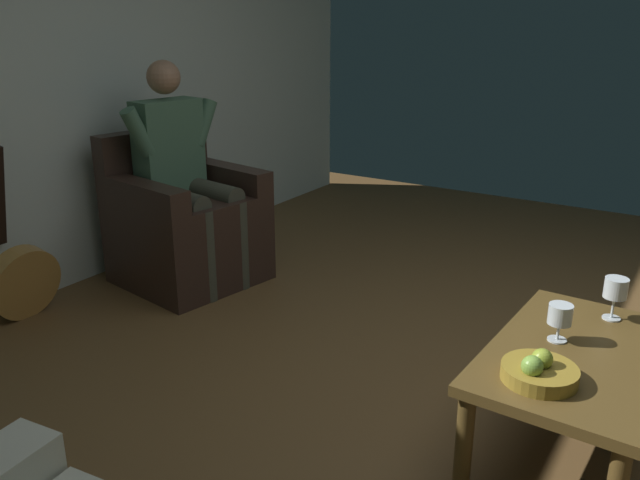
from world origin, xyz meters
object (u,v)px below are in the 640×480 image
at_px(person_seated, 183,167).
at_px(coffee_table, 577,366).
at_px(fruit_bowl, 539,371).
at_px(wine_glass_near, 560,317).
at_px(wine_glass_far, 616,290).
at_px(guitar, 21,276).
at_px(armchair, 185,227).

height_order(person_seated, coffee_table, person_seated).
bearing_deg(fruit_bowl, coffee_table, 165.78).
bearing_deg(wine_glass_near, coffee_table, 64.57).
bearing_deg(wine_glass_far, person_seated, -93.40).
bearing_deg(guitar, wine_glass_near, 99.17).
relative_size(wine_glass_far, fruit_bowl, 0.69).
height_order(armchair, wine_glass_near, armchair).
xyz_separation_m(coffee_table, fruit_bowl, (0.28, -0.07, 0.09)).
bearing_deg(coffee_table, person_seated, -101.69).
xyz_separation_m(guitar, wine_glass_near, (-0.43, 2.64, 0.27)).
distance_m(person_seated, coffee_table, 2.43).
bearing_deg(coffee_table, wine_glass_far, 172.00).
bearing_deg(fruit_bowl, wine_glass_near, -177.07).
bearing_deg(person_seated, wine_glass_near, 88.30).
distance_m(wine_glass_near, wine_glass_far, 0.33).
height_order(person_seated, fruit_bowl, person_seated).
height_order(armchair, person_seated, person_seated).
height_order(wine_glass_near, fruit_bowl, wine_glass_near).
distance_m(armchair, coffee_table, 2.42).
bearing_deg(person_seated, coffee_table, 87.73).
height_order(person_seated, wine_glass_far, person_seated).
xyz_separation_m(person_seated, wine_glass_near, (0.45, 2.27, -0.20)).
relative_size(person_seated, fruit_bowl, 5.27).
relative_size(person_seated, wine_glass_near, 9.09).
relative_size(person_seated, guitar, 1.23).
xyz_separation_m(person_seated, guitar, (0.87, -0.38, -0.47)).
xyz_separation_m(armchair, wine_glass_near, (0.45, 2.29, 0.17)).
xyz_separation_m(wine_glass_far, fruit_bowl, (0.62, -0.12, -0.09)).
bearing_deg(wine_glass_far, coffee_table, -8.00).
bearing_deg(guitar, fruit_bowl, 92.27).
distance_m(person_seated, wine_glass_far, 2.41).
height_order(person_seated, wine_glass_near, person_seated).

